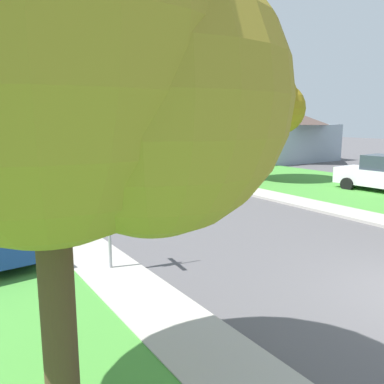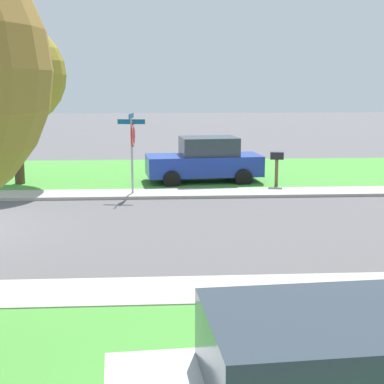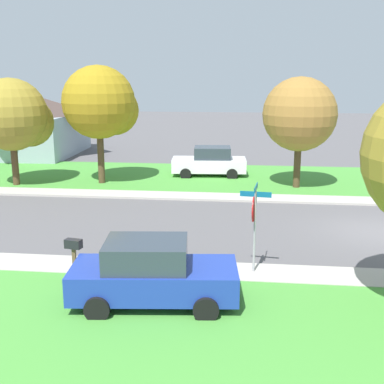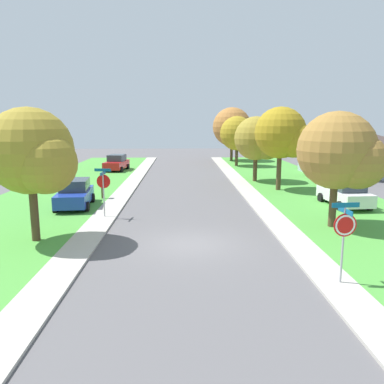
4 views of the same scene
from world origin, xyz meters
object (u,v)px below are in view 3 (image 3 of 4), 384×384
Objects in this scene: car_white_far_down_street at (210,162)px; house_right_setback at (26,123)px; tree_across_right at (103,105)px; tree_across_left at (16,117)px; stop_sign_far_corner at (254,214)px; tree_corner_large at (302,116)px; mailbox at (74,249)px; car_blue_driveway_right at (152,273)px.

house_right_setback reaches higher than car_white_far_down_street.
tree_across_left is at bearing 102.36° from tree_across_right.
house_right_setback is (21.16, 16.64, 0.49)m from stop_sign_far_corner.
tree_across_left reaches higher than car_white_far_down_street.
tree_corner_large is 0.63× the size of house_right_setback.
car_white_far_down_street is 0.48× the size of house_right_setback.
tree_across_right is (11.99, 8.01, 2.42)m from stop_sign_far_corner.
stop_sign_far_corner is 12.47m from tree_corner_large.
car_white_far_down_street is 6.22m from tree_corner_large.
stop_sign_far_corner is at bearing 168.23° from tree_corner_large.
tree_across_left is 0.90× the size of tree_across_right.
house_right_setback reaches higher than mailbox.
car_white_far_down_street is at bearing 63.67° from tree_corner_large.
car_white_far_down_street is 15.76m from house_right_setback.
car_blue_driveway_right is 16.82m from tree_across_left.
car_white_far_down_street is 0.77× the size of tree_across_left.
mailbox is (-12.18, -7.33, -2.69)m from tree_across_left.
car_blue_driveway_right reaches higher than mailbox.
stop_sign_far_corner is 0.63× the size of car_white_far_down_street.
tree_across_right is at bearing 12.32° from mailbox.
tree_across_right is at bearing -77.64° from tree_across_left.
stop_sign_far_corner is at bearing -141.83° from house_right_setback.
mailbox is at bearing -148.94° from tree_across_left.
car_blue_driveway_right is 0.70× the size of tree_across_right.
stop_sign_far_corner is 16.73m from tree_across_left.
car_blue_driveway_right is 0.49× the size of house_right_setback.
stop_sign_far_corner reaches higher than car_white_far_down_street.
tree_corner_large is at bearing -30.03° from mailbox.
stop_sign_far_corner is at bearing -146.24° from tree_across_right.
stop_sign_far_corner is 3.66m from car_blue_driveway_right.
mailbox is (-1.17, 5.14, -0.88)m from stop_sign_far_corner.
tree_corner_large is 4.43× the size of mailbox.
car_blue_driveway_right is at bearing 179.30° from car_white_far_down_street.
stop_sign_far_corner reaches higher than car_blue_driveway_right.
mailbox is at bearing -167.68° from tree_across_right.
tree_across_right is at bearing -136.78° from house_right_setback.
house_right_setback reaches higher than stop_sign_far_corner.
car_blue_driveway_right is (-2.34, 2.63, -1.01)m from stop_sign_far_corner.
tree_across_right reaches higher than mailbox.
tree_across_left reaches higher than house_right_setback.
car_blue_driveway_right is at bearing -159.39° from tree_across_right.
car_white_far_down_street is 16.85m from car_blue_driveway_right.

